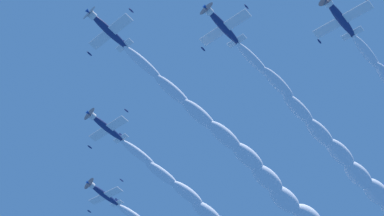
# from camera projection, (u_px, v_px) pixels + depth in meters

# --- Properties ---
(airplane_lead) EXTENTS (7.93, 8.06, 3.27)m
(airplane_lead) POSITION_uv_depth(u_px,v_px,m) (108.00, 30.00, 67.70)
(airplane_lead) COLOR navy
(airplane_left_wingman) EXTENTS (7.93, 8.11, 3.21)m
(airplane_left_wingman) POSITION_uv_depth(u_px,v_px,m) (222.00, 25.00, 68.71)
(airplane_left_wingman) COLOR navy
(airplane_right_wingman) EXTENTS (7.89, 8.11, 3.05)m
(airplane_right_wingman) POSITION_uv_depth(u_px,v_px,m) (106.00, 127.00, 76.80)
(airplane_right_wingman) COLOR navy
(airplane_outer_left) EXTENTS (7.93, 8.09, 3.26)m
(airplane_outer_left) POSITION_uv_depth(u_px,v_px,m) (340.00, 17.00, 67.48)
(airplane_outer_left) COLOR navy
(airplane_outer_right) EXTENTS (7.92, 8.11, 3.13)m
(airplane_outer_right) POSITION_uv_depth(u_px,v_px,m) (103.00, 194.00, 87.30)
(airplane_outer_right) COLOR navy
(smoke_trail_lead) EXTENTS (44.03, 31.62, 4.47)m
(smoke_trail_lead) POSITION_uv_depth(u_px,v_px,m) (263.00, 175.00, 81.70)
(smoke_trail_lead) COLOR white
(smoke_trail_left_wingman) EXTENTS (43.76, 30.96, 4.66)m
(smoke_trail_left_wingman) POSITION_uv_depth(u_px,v_px,m) (355.00, 170.00, 82.69)
(smoke_trail_left_wingman) COLOR white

